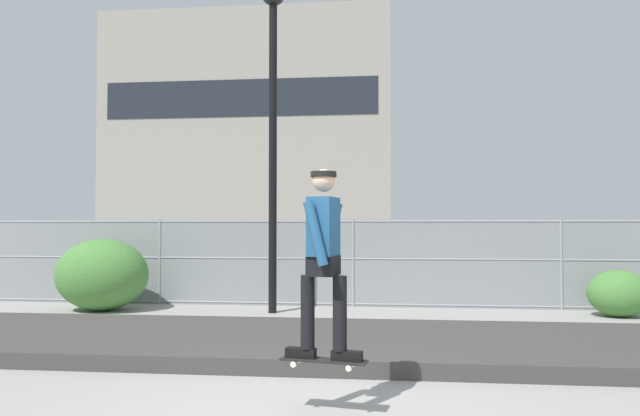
{
  "coord_description": "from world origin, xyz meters",
  "views": [
    {
      "loc": [
        0.7,
        -5.22,
        1.72
      ],
      "look_at": [
        -0.16,
        2.59,
        1.95
      ],
      "focal_mm": 33.62,
      "sensor_mm": 36.0,
      "label": 1
    }
  ],
  "objects_px": {
    "skater": "(324,251)",
    "street_lamp": "(273,108)",
    "shrub_center": "(619,293)",
    "skateboard": "(324,361)",
    "shrub_left": "(102,275)",
    "parked_car_mid": "(428,261)",
    "parked_car_near": "(213,260)"
  },
  "relations": [
    {
      "from": "skateboard",
      "to": "parked_car_near",
      "type": "relative_size",
      "value": 0.18
    },
    {
      "from": "skateboard",
      "to": "shrub_left",
      "type": "bearing_deg",
      "value": 130.15
    },
    {
      "from": "skateboard",
      "to": "shrub_center",
      "type": "distance_m",
      "value": 8.08
    },
    {
      "from": "skater",
      "to": "street_lamp",
      "type": "bearing_deg",
      "value": 105.03
    },
    {
      "from": "shrub_left",
      "to": "shrub_center",
      "type": "xyz_separation_m",
      "value": [
        10.09,
        0.28,
        -0.28
      ]
    },
    {
      "from": "shrub_left",
      "to": "parked_car_mid",
      "type": "bearing_deg",
      "value": 28.09
    },
    {
      "from": "skateboard",
      "to": "street_lamp",
      "type": "distance_m",
      "value": 7.35
    },
    {
      "from": "parked_car_near",
      "to": "shrub_left",
      "type": "relative_size",
      "value": 2.4
    },
    {
      "from": "street_lamp",
      "to": "shrub_left",
      "type": "height_order",
      "value": "street_lamp"
    },
    {
      "from": "skater",
      "to": "shrub_left",
      "type": "height_order",
      "value": "skater"
    },
    {
      "from": "skater",
      "to": "parked_car_near",
      "type": "distance_m",
      "value": 10.38
    },
    {
      "from": "parked_car_mid",
      "to": "shrub_left",
      "type": "relative_size",
      "value": 2.39
    },
    {
      "from": "parked_car_near",
      "to": "parked_car_mid",
      "type": "xyz_separation_m",
      "value": [
        5.51,
        0.13,
        0.0
      ]
    },
    {
      "from": "skateboard",
      "to": "skater",
      "type": "xyz_separation_m",
      "value": [
        -0.0,
        0.0,
        1.0
      ]
    },
    {
      "from": "parked_car_mid",
      "to": "parked_car_near",
      "type": "bearing_deg",
      "value": -178.64
    },
    {
      "from": "parked_car_near",
      "to": "shrub_left",
      "type": "height_order",
      "value": "parked_car_near"
    },
    {
      "from": "skateboard",
      "to": "shrub_center",
      "type": "height_order",
      "value": "shrub_center"
    },
    {
      "from": "parked_car_near",
      "to": "shrub_center",
      "type": "xyz_separation_m",
      "value": [
        8.82,
        -3.21,
        -0.4
      ]
    },
    {
      "from": "shrub_center",
      "to": "street_lamp",
      "type": "bearing_deg",
      "value": -178.31
    },
    {
      "from": "street_lamp",
      "to": "shrub_center",
      "type": "height_order",
      "value": "street_lamp"
    },
    {
      "from": "parked_car_mid",
      "to": "shrub_center",
      "type": "height_order",
      "value": "parked_car_mid"
    },
    {
      "from": "skateboard",
      "to": "skater",
      "type": "distance_m",
      "value": 1.0
    },
    {
      "from": "street_lamp",
      "to": "shrub_left",
      "type": "xyz_separation_m",
      "value": [
        -3.5,
        -0.08,
        -3.34
      ]
    },
    {
      "from": "shrub_center",
      "to": "parked_car_near",
      "type": "bearing_deg",
      "value": 160.0
    },
    {
      "from": "shrub_center",
      "to": "skater",
      "type": "bearing_deg",
      "value": -127.63
    },
    {
      "from": "skateboard",
      "to": "street_lamp",
      "type": "bearing_deg",
      "value": 105.03
    },
    {
      "from": "skater",
      "to": "shrub_center",
      "type": "bearing_deg",
      "value": 52.37
    },
    {
      "from": "parked_car_near",
      "to": "skater",
      "type": "bearing_deg",
      "value": -67.95
    },
    {
      "from": "parked_car_near",
      "to": "shrub_left",
      "type": "distance_m",
      "value": 3.71
    },
    {
      "from": "parked_car_mid",
      "to": "shrub_center",
      "type": "relative_size",
      "value": 3.92
    },
    {
      "from": "parked_car_near",
      "to": "shrub_center",
      "type": "distance_m",
      "value": 9.4
    },
    {
      "from": "parked_car_mid",
      "to": "shrub_left",
      "type": "distance_m",
      "value": 7.69
    }
  ]
}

